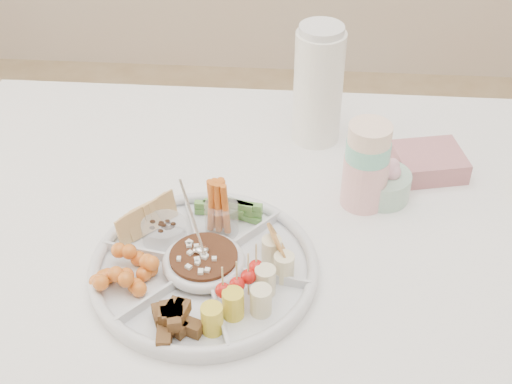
{
  "coord_description": "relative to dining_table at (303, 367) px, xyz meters",
  "views": [
    {
      "loc": [
        -0.03,
        -0.97,
        1.62
      ],
      "look_at": [
        -0.1,
        -0.01,
        0.86
      ],
      "focal_mm": 50.0,
      "sensor_mm": 36.0,
      "label": 1
    }
  ],
  "objects": [
    {
      "name": "dining_table",
      "position": [
        0.0,
        0.0,
        0.0
      ],
      "size": [
        1.52,
        1.02,
        0.76
      ],
      "primitive_type": "cube",
      "color": "white",
      "rests_on": "floor"
    },
    {
      "name": "party_tray",
      "position": [
        -0.18,
        -0.11,
        0.4
      ],
      "size": [
        0.45,
        0.45,
        0.04
      ],
      "primitive_type": "cylinder",
      "rotation": [
        0.0,
        0.0,
        -0.19
      ],
      "color": "white",
      "rests_on": "dining_table"
    },
    {
      "name": "bean_dip",
      "position": [
        -0.18,
        -0.11,
        0.41
      ],
      "size": [
        0.13,
        0.13,
        0.04
      ],
      "primitive_type": "cylinder",
      "rotation": [
        0.0,
        0.0,
        -0.19
      ],
      "color": "#4E1C0C",
      "rests_on": "party_tray"
    },
    {
      "name": "tortillas",
      "position": [
        -0.06,
        -0.07,
        0.42
      ],
      "size": [
        0.11,
        0.11,
        0.05
      ],
      "primitive_type": null,
      "rotation": [
        0.0,
        0.0,
        -0.19
      ],
      "color": "olive",
      "rests_on": "party_tray"
    },
    {
      "name": "carrot_cucumber",
      "position": [
        -0.15,
        0.01,
        0.44
      ],
      "size": [
        0.14,
        0.14,
        0.11
      ],
      "primitive_type": null,
      "rotation": [
        0.0,
        0.0,
        -0.19
      ],
      "color": "#CF631D",
      "rests_on": "party_tray"
    },
    {
      "name": "pita_raisins",
      "position": [
        -0.28,
        -0.03,
        0.42
      ],
      "size": [
        0.13,
        0.13,
        0.06
      ],
      "primitive_type": null,
      "rotation": [
        0.0,
        0.0,
        -0.19
      ],
      "color": "tan",
      "rests_on": "party_tray"
    },
    {
      "name": "cherries",
      "position": [
        -0.3,
        -0.16,
        0.42
      ],
      "size": [
        0.14,
        0.14,
        0.05
      ],
      "primitive_type": null,
      "rotation": [
        0.0,
        0.0,
        -0.19
      ],
      "color": "orange",
      "rests_on": "party_tray"
    },
    {
      "name": "granola_chunks",
      "position": [
        -0.2,
        -0.24,
        0.42
      ],
      "size": [
        0.12,
        0.12,
        0.04
      ],
      "primitive_type": null,
      "rotation": [
        0.0,
        0.0,
        -0.19
      ],
      "color": "#4E3A18",
      "rests_on": "party_tray"
    },
    {
      "name": "banana_tomato",
      "position": [
        -0.08,
        -0.2,
        0.44
      ],
      "size": [
        0.13,
        0.13,
        0.09
      ],
      "primitive_type": null,
      "rotation": [
        0.0,
        0.0,
        -0.19
      ],
      "color": "#FEDC7C",
      "rests_on": "party_tray"
    },
    {
      "name": "cup_stack",
      "position": [
        0.1,
        0.1,
        0.5
      ],
      "size": [
        0.11,
        0.11,
        0.23
      ],
      "primitive_type": "cylinder",
      "rotation": [
        0.0,
        0.0,
        0.28
      ],
      "color": "white",
      "rests_on": "dining_table"
    },
    {
      "name": "thermos",
      "position": [
        0.0,
        0.32,
        0.51
      ],
      "size": [
        0.12,
        0.12,
        0.26
      ],
      "primitive_type": "cylinder",
      "rotation": [
        0.0,
        0.0,
        -0.26
      ],
      "color": "white",
      "rests_on": "dining_table"
    },
    {
      "name": "flower_bowl",
      "position": [
        0.13,
        0.12,
        0.42
      ],
      "size": [
        0.12,
        0.12,
        0.08
      ],
      "primitive_type": "cylinder",
      "rotation": [
        0.0,
        0.0,
        -0.16
      ],
      "color": "#87BA95",
      "rests_on": "dining_table"
    },
    {
      "name": "napkin_stack",
      "position": [
        0.23,
        0.21,
        0.4
      ],
      "size": [
        0.15,
        0.14,
        0.04
      ],
      "primitive_type": "cube",
      "rotation": [
        0.0,
        0.0,
        0.22
      ],
      "color": "#B77278",
      "rests_on": "dining_table"
    }
  ]
}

